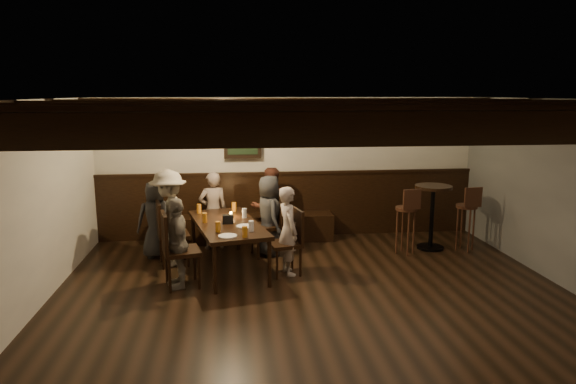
{
  "coord_description": "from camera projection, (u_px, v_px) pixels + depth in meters",
  "views": [
    {
      "loc": [
        -1.01,
        -5.21,
        2.47
      ],
      "look_at": [
        -0.27,
        1.3,
        1.2
      ],
      "focal_mm": 32.0,
      "sensor_mm": 36.0,
      "label": 1
    }
  ],
  "objects": [
    {
      "name": "room",
      "position": [
        280.0,
        189.0,
        7.59
      ],
      "size": [
        7.0,
        7.0,
        7.0
      ],
      "color": "black",
      "rests_on": "ground"
    },
    {
      "name": "dining_table",
      "position": [
        227.0,
        226.0,
        7.2
      ],
      "size": [
        1.2,
        1.96,
        0.68
      ],
      "rotation": [
        0.0,
        0.0,
        0.22
      ],
      "color": "black",
      "rests_on": "floor"
    },
    {
      "name": "chair_left_near",
      "position": [
        173.0,
        246.0,
        7.45
      ],
      "size": [
        0.51,
        0.51,
        0.94
      ],
      "rotation": [
        0.0,
        0.0,
        -1.35
      ],
      "color": "black",
      "rests_on": "floor"
    },
    {
      "name": "chair_left_far",
      "position": [
        181.0,
        264.0,
        6.61
      ],
      "size": [
        0.54,
        0.54,
        0.99
      ],
      "rotation": [
        0.0,
        0.0,
        -1.35
      ],
      "color": "black",
      "rests_on": "floor"
    },
    {
      "name": "chair_right_near",
      "position": [
        267.0,
        236.0,
        7.91
      ],
      "size": [
        0.52,
        0.52,
        0.96
      ],
      "rotation": [
        0.0,
        0.0,
        1.79
      ],
      "color": "black",
      "rests_on": "floor"
    },
    {
      "name": "chair_right_far",
      "position": [
        286.0,
        254.0,
        7.08
      ],
      "size": [
        0.49,
        0.49,
        0.91
      ],
      "rotation": [
        0.0,
        0.0,
        1.79
      ],
      "color": "black",
      "rests_on": "floor"
    },
    {
      "name": "person_bench_left",
      "position": [
        156.0,
        219.0,
        7.75
      ],
      "size": [
        0.65,
        0.49,
        1.19
      ],
      "primitive_type": "imported",
      "rotation": [
        0.0,
        0.0,
        3.36
      ],
      "color": "#2A2A2D",
      "rests_on": "floor"
    },
    {
      "name": "person_bench_centre",
      "position": [
        213.0,
        211.0,
        8.17
      ],
      "size": [
        0.51,
        0.39,
        1.25
      ],
      "primitive_type": "imported",
      "rotation": [
        0.0,
        0.0,
        3.36
      ],
      "color": "slate",
      "rests_on": "floor"
    },
    {
      "name": "person_bench_right",
      "position": [
        270.0,
        207.0,
        8.32
      ],
      "size": [
        0.72,
        0.62,
        1.3
      ],
      "primitive_type": "imported",
      "rotation": [
        0.0,
        0.0,
        3.36
      ],
      "color": "#51271B",
      "rests_on": "floor"
    },
    {
      "name": "person_left_near",
      "position": [
        169.0,
        218.0,
        7.36
      ],
      "size": [
        0.71,
        1.0,
        1.41
      ],
      "primitive_type": "imported",
      "rotation": [
        0.0,
        0.0,
        -1.35
      ],
      "color": "gray",
      "rests_on": "floor"
    },
    {
      "name": "person_left_far",
      "position": [
        177.0,
        243.0,
        6.55
      ],
      "size": [
        0.43,
        0.74,
        1.18
      ],
      "primitive_type": "imported",
      "rotation": [
        0.0,
        0.0,
        -1.35
      ],
      "color": "gray",
      "rests_on": "floor"
    },
    {
      "name": "person_right_near",
      "position": [
        269.0,
        216.0,
        7.86
      ],
      "size": [
        0.52,
        0.68,
        1.24
      ],
      "primitive_type": "imported",
      "rotation": [
        0.0,
        0.0,
        1.79
      ],
      "color": "#2A2A2D",
      "rests_on": "floor"
    },
    {
      "name": "person_right_far",
      "position": [
        288.0,
        231.0,
        7.02
      ],
      "size": [
        0.38,
        0.5,
        1.23
      ],
      "primitive_type": "imported",
      "rotation": [
        0.0,
        0.0,
        1.79
      ],
      "color": "#AD9D92",
      "rests_on": "floor"
    },
    {
      "name": "pint_a",
      "position": [
        199.0,
        209.0,
        7.74
      ],
      "size": [
        0.07,
        0.07,
        0.14
      ],
      "primitive_type": "cylinder",
      "color": "#BF7219",
      "rests_on": "dining_table"
    },
    {
      "name": "pint_b",
      "position": [
        234.0,
        207.0,
        7.86
      ],
      "size": [
        0.07,
        0.07,
        0.14
      ],
      "primitive_type": "cylinder",
      "color": "#BF7219",
      "rests_on": "dining_table"
    },
    {
      "name": "pint_c",
      "position": [
        205.0,
        218.0,
        7.17
      ],
      "size": [
        0.07,
        0.07,
        0.14
      ],
      "primitive_type": "cylinder",
      "color": "#BF7219",
      "rests_on": "dining_table"
    },
    {
      "name": "pint_d",
      "position": [
        244.0,
        213.0,
        7.46
      ],
      "size": [
        0.07,
        0.07,
        0.14
      ],
      "primitive_type": "cylinder",
      "color": "silver",
      "rests_on": "dining_table"
    },
    {
      "name": "pint_e",
      "position": [
        218.0,
        227.0,
        6.69
      ],
      "size": [
        0.07,
        0.07,
        0.14
      ],
      "primitive_type": "cylinder",
      "color": "#BF7219",
      "rests_on": "dining_table"
    },
    {
      "name": "pint_f",
      "position": [
        251.0,
        226.0,
        6.73
      ],
      "size": [
        0.07,
        0.07,
        0.14
      ],
      "primitive_type": "cylinder",
      "color": "silver",
      "rests_on": "dining_table"
    },
    {
      "name": "pint_g",
      "position": [
        245.0,
        232.0,
        6.45
      ],
      "size": [
        0.07,
        0.07,
        0.14
      ],
      "primitive_type": "cylinder",
      "color": "#BF7219",
      "rests_on": "dining_table"
    },
    {
      "name": "plate_near",
      "position": [
        228.0,
        236.0,
        6.49
      ],
      "size": [
        0.24,
        0.24,
        0.01
      ],
      "primitive_type": "cylinder",
      "color": "white",
      "rests_on": "dining_table"
    },
    {
      "name": "plate_far",
      "position": [
        245.0,
        226.0,
        6.97
      ],
      "size": [
        0.24,
        0.24,
        0.01
      ],
      "primitive_type": "cylinder",
      "color": "white",
      "rests_on": "dining_table"
    },
    {
      "name": "condiment_caddy",
      "position": [
        228.0,
        219.0,
        7.13
      ],
      "size": [
        0.15,
        0.1,
        0.12
      ],
      "primitive_type": "cube",
      "color": "black",
      "rests_on": "dining_table"
    },
    {
      "name": "candle",
      "position": [
        231.0,
        215.0,
        7.5
      ],
      "size": [
        0.05,
        0.05,
        0.05
      ],
      "primitive_type": "cylinder",
      "color": "beige",
      "rests_on": "dining_table"
    },
    {
      "name": "high_top_table",
      "position": [
        432.0,
        207.0,
        8.15
      ],
      "size": [
        0.58,
        0.58,
        1.03
      ],
      "color": "black",
      "rests_on": "floor"
    },
    {
      "name": "bar_stool_left",
      "position": [
        406.0,
        229.0,
        7.95
      ],
      "size": [
        0.34,
        0.36,
        1.05
      ],
      "rotation": [
        0.0,
        0.0,
        0.18
      ],
      "color": "#371E11",
      "rests_on": "floor"
    },
    {
      "name": "bar_stool_right",
      "position": [
        466.0,
        227.0,
        8.11
      ],
      "size": [
        0.33,
        0.35,
        1.05
      ],
      "rotation": [
        0.0,
        0.0,
        0.12
      ],
      "color": "#371E11",
      "rests_on": "floor"
    }
  ]
}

